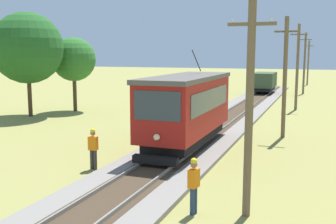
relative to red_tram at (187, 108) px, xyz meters
The scene contains 11 objects.
red_tram is the anchor object (origin of this frame).
freight_car 29.79m from the red_tram, 90.01° to the left, with size 2.40×5.20×2.31m.
utility_pole_near_tram 8.66m from the red_tram, 59.48° to the right, with size 1.40×0.33×6.55m.
utility_pole_mid 6.62m from the red_tram, 47.71° to the left, with size 1.40×0.60×6.99m.
utility_pole_far 17.90m from the red_tram, 75.86° to the left, with size 1.40×0.36×7.41m.
utility_pole_distant 32.72m from the red_tram, 82.34° to the left, with size 1.40×0.62×7.42m.
utility_pole_horizon 47.04m from the red_tram, 84.68° to the left, with size 1.40×0.27×6.82m.
track_worker 8.47m from the red_tram, 70.38° to the right, with size 0.31×0.42×1.78m.
second_worker 5.61m from the red_tram, 118.39° to the right, with size 0.40×0.28×1.78m.
tree_right_near 16.44m from the red_tram, 157.73° to the left, with size 5.49×5.49×8.07m.
tree_right_far 16.71m from the red_tram, 143.45° to the left, with size 3.69×3.69×6.26m.
Camera 1 is at (6.29, 0.63, 4.94)m, focal length 42.98 mm.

